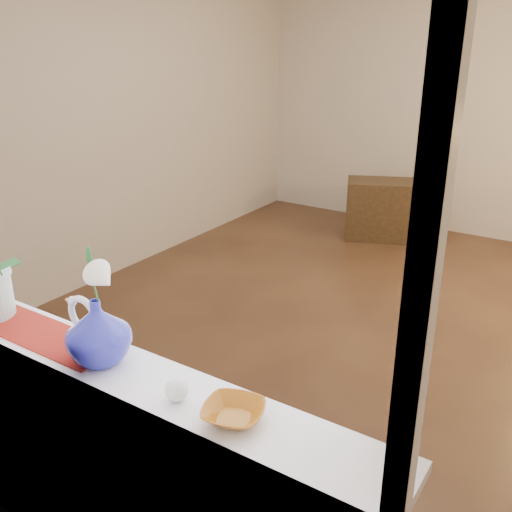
{
  "coord_description": "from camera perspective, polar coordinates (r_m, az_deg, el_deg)",
  "views": [
    {
      "loc": [
        1.37,
        -3.53,
        2.0
      ],
      "look_at": [
        -0.02,
        -1.4,
        1.0
      ],
      "focal_mm": 40.0,
      "sensor_mm": 36.0,
      "label": 1
    }
  ],
  "objects": [
    {
      "name": "ground",
      "position": [
        4.28,
        10.62,
        -6.77
      ],
      "size": [
        5.0,
        5.0,
        0.0
      ],
      "primitive_type": "plane",
      "color": "#352016",
      "rests_on": "ground"
    },
    {
      "name": "wall_back",
      "position": [
        6.22,
        20.92,
        14.13
      ],
      "size": [
        4.5,
        0.1,
        2.7
      ],
      "primitive_type": "cube",
      "color": "beige",
      "rests_on": "ground"
    },
    {
      "name": "wall_front",
      "position": [
        1.83,
        -18.66,
        -0.42
      ],
      "size": [
        4.5,
        0.1,
        2.7
      ],
      "primitive_type": "cube",
      "color": "beige",
      "rests_on": "ground"
    },
    {
      "name": "wall_left",
      "position": [
        5.1,
        -12.83,
        13.65
      ],
      "size": [
        0.1,
        5.0,
        2.7
      ],
      "primitive_type": "cube",
      "color": "beige",
      "rests_on": "ground"
    },
    {
      "name": "window_apron",
      "position": [
        2.33,
        -15.04,
        -21.3
      ],
      "size": [
        2.2,
        0.08,
        0.88
      ],
      "primitive_type": "cube",
      "color": "white",
      "rests_on": "ground"
    },
    {
      "name": "windowsill",
      "position": [
        2.1,
        -14.43,
        -10.75
      ],
      "size": [
        2.2,
        0.26,
        0.04
      ],
      "primitive_type": "cube",
      "color": "white",
      "rests_on": "window_apron"
    },
    {
      "name": "window_frame",
      "position": [
        1.76,
        -19.25,
        10.54
      ],
      "size": [
        2.22,
        0.06,
        1.6
      ],
      "primitive_type": null,
      "color": "white",
      "rests_on": "windowsill"
    },
    {
      "name": "runner",
      "position": [
        2.36,
        -20.85,
        -7.18
      ],
      "size": [
        0.7,
        0.2,
        0.01
      ],
      "primitive_type": "cube",
      "color": "maroon",
      "rests_on": "windowsill"
    },
    {
      "name": "swan",
      "position": [
        2.08,
        -15.81,
        -7.27
      ],
      "size": [
        0.27,
        0.18,
        0.22
      ],
      "primitive_type": null,
      "rotation": [
        0.0,
        0.0,
        -0.25
      ],
      "color": "silver",
      "rests_on": "windowsill"
    },
    {
      "name": "blue_vase",
      "position": [
        2.04,
        -15.56,
        -6.87
      ],
      "size": [
        0.27,
        0.27,
        0.27
      ],
      "primitive_type": "imported",
      "rotation": [
        0.0,
        0.0,
        -0.04
      ],
      "color": "navy",
      "rests_on": "windowsill"
    },
    {
      "name": "lily",
      "position": [
        1.94,
        -16.25,
        -0.67
      ],
      "size": [
        0.15,
        0.09,
        0.2
      ],
      "primitive_type": null,
      "color": "silver",
      "rests_on": "blue_vase"
    },
    {
      "name": "paperweight",
      "position": [
        1.84,
        -7.94,
        -13.1
      ],
      "size": [
        0.08,
        0.08,
        0.08
      ],
      "primitive_type": "sphere",
      "rotation": [
        0.0,
        0.0,
        0.06
      ],
      "color": "silver",
      "rests_on": "windowsill"
    },
    {
      "name": "amber_dish",
      "position": [
        1.76,
        -2.25,
        -15.49
      ],
      "size": [
        0.19,
        0.19,
        0.04
      ],
      "primitive_type": "imported",
      "rotation": [
        0.0,
        0.0,
        0.28
      ],
      "color": "#905110",
      "rests_on": "windowsill"
    },
    {
      "name": "side_table",
      "position": [
        6.01,
        12.88,
        4.52
      ],
      "size": [
        0.9,
        0.7,
        0.61
      ],
      "primitive_type": "cube",
      "rotation": [
        0.0,
        0.0,
        0.42
      ],
      "color": "black",
      "rests_on": "ground"
    }
  ]
}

